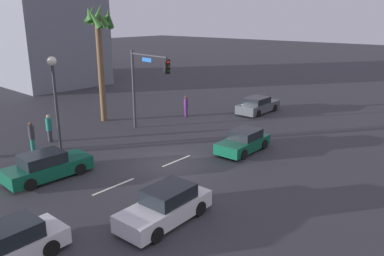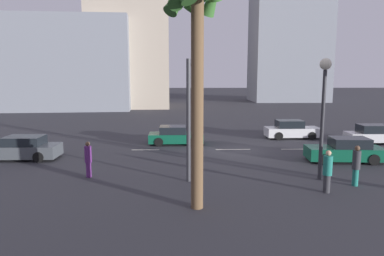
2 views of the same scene
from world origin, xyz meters
name	(u,v)px [view 2 (image 2 of 2)]	position (x,y,z in m)	size (l,w,h in m)	color
ground_plane	(240,149)	(0.00, 0.00, 0.00)	(220.00, 220.00, 0.00)	#333338
lane_stripe_2	(300,149)	(-4.17, 0.00, 0.01)	(2.59, 0.14, 0.01)	silver
lane_stripe_3	(233,149)	(0.50, 0.00, 0.01)	(2.40, 0.14, 0.01)	silver
lane_stripe_4	(146,150)	(6.56, 0.00, 0.01)	(1.89, 0.14, 0.01)	silver
car_1	(292,130)	(-4.86, -4.33, 0.67)	(4.34, 1.89, 1.48)	silver
car_2	(346,151)	(-5.76, 3.50, 0.66)	(4.51, 2.03, 1.45)	#0F5138
car_3	(375,135)	(-10.57, -2.14, 0.64)	(4.38, 1.79, 1.41)	silver
car_4	(21,149)	(13.87, 2.54, 0.66)	(4.60, 1.96, 1.43)	#474C51
car_5	(175,136)	(4.56, -2.03, 0.62)	(4.03, 1.91, 1.35)	#0F5138
traffic_signal	(192,98)	(3.45, 5.77, 3.99)	(0.83, 4.44, 5.90)	#38383D
streetlamp	(324,95)	(-2.87, 7.04, 4.18)	(0.56, 0.56, 5.94)	#2D2D33
pedestrian_0	(356,165)	(-4.14, 8.13, 1.02)	(0.50, 0.50, 1.92)	#1E7266
pedestrian_1	(88,158)	(8.71, 6.48, 0.97)	(0.39, 0.39, 1.83)	#59266B
pedestrian_2	(327,171)	(-2.43, 9.05, 1.00)	(0.51, 0.51, 1.90)	#333338
palm_tree_0	(195,29)	(3.45, 10.74, 6.80)	(2.61, 2.68, 9.38)	brown
building_1	(70,65)	(21.63, -32.03, 6.62)	(18.92, 16.05, 13.24)	gray
building_2	(130,18)	(12.46, -33.97, 13.87)	(12.06, 12.57, 27.74)	#B2A38E
building_3	(289,36)	(-15.92, -44.62, 12.35)	(13.83, 10.09, 24.69)	gray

